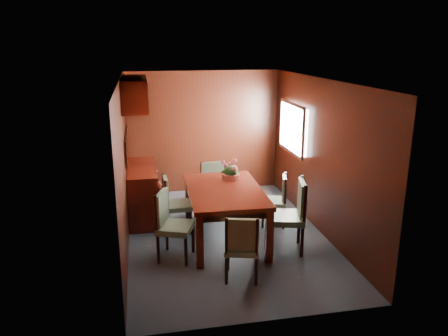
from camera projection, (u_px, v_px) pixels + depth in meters
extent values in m
plane|color=#36414A|center=(226.00, 235.00, 6.87)|extent=(4.50, 4.50, 0.00)
cube|color=black|center=(124.00, 167.00, 6.26)|extent=(0.02, 4.50, 2.40)
cube|color=black|center=(320.00, 156.00, 6.82)|extent=(0.02, 4.50, 2.40)
cube|color=black|center=(204.00, 132.00, 8.66)|extent=(3.00, 0.02, 2.40)
cube|color=black|center=(270.00, 219.00, 4.42)|extent=(3.00, 0.02, 2.40)
cube|color=black|center=(226.00, 80.00, 6.20)|extent=(3.00, 4.50, 0.02)
cube|color=white|center=(295.00, 128.00, 7.78)|extent=(0.14, 1.10, 0.80)
cube|color=#B2B2B7|center=(291.00, 128.00, 7.77)|extent=(0.04, 1.20, 0.90)
cube|color=black|center=(127.00, 146.00, 7.18)|extent=(0.03, 1.36, 0.41)
cube|color=silver|center=(128.00, 146.00, 7.19)|extent=(0.01, 1.30, 0.35)
cube|color=#3A0D07|center=(134.00, 93.00, 6.98)|extent=(0.40, 1.40, 0.50)
cube|color=#3A0D07|center=(143.00, 192.00, 7.46)|extent=(0.48, 1.40, 0.90)
cube|color=#3A0D07|center=(200.00, 242.00, 5.77)|extent=(0.10, 0.10, 0.75)
cube|color=#3A0D07|center=(269.00, 236.00, 5.93)|extent=(0.10, 0.10, 0.75)
cube|color=#3A0D07|center=(188.00, 200.00, 7.29)|extent=(0.10, 0.10, 0.75)
cube|color=#3A0D07|center=(244.00, 197.00, 7.45)|extent=(0.10, 0.10, 0.75)
cube|color=black|center=(225.00, 196.00, 6.52)|extent=(1.00, 1.64, 0.11)
cube|color=#3A0D07|center=(225.00, 191.00, 6.50)|extent=(1.13, 1.77, 0.07)
cylinder|color=black|center=(167.00, 237.00, 6.31)|extent=(0.04, 0.04, 0.40)
cylinder|color=black|center=(158.00, 250.00, 5.93)|extent=(0.04, 0.04, 0.40)
cylinder|color=black|center=(193.00, 239.00, 6.25)|extent=(0.04, 0.04, 0.40)
cylinder|color=black|center=(186.00, 252.00, 5.86)|extent=(0.04, 0.04, 0.40)
cube|color=slate|center=(176.00, 227.00, 6.02)|extent=(0.59, 0.60, 0.08)
cylinder|color=black|center=(165.00, 203.00, 6.17)|extent=(0.04, 0.04, 0.53)
cylinder|color=black|center=(156.00, 214.00, 5.78)|extent=(0.04, 0.04, 0.53)
cube|color=slate|center=(162.00, 207.00, 5.97)|extent=(0.21, 0.42, 0.45)
cylinder|color=black|center=(165.00, 216.00, 7.13)|extent=(0.04, 0.04, 0.37)
cylinder|color=black|center=(168.00, 225.00, 6.78)|extent=(0.04, 0.04, 0.37)
cylinder|color=black|center=(187.00, 214.00, 7.20)|extent=(0.04, 0.04, 0.37)
cylinder|color=black|center=(190.00, 223.00, 6.85)|extent=(0.04, 0.04, 0.37)
cube|color=slate|center=(177.00, 206.00, 6.92)|extent=(0.43, 0.44, 0.08)
cylinder|color=black|center=(164.00, 188.00, 6.99)|extent=(0.04, 0.04, 0.49)
cylinder|color=black|center=(166.00, 196.00, 6.64)|extent=(0.04, 0.04, 0.49)
cube|color=slate|center=(166.00, 191.00, 6.81)|extent=(0.07, 0.40, 0.41)
cylinder|color=black|center=(302.00, 243.00, 6.11)|extent=(0.05, 0.05, 0.43)
cylinder|color=black|center=(299.00, 230.00, 6.53)|extent=(0.05, 0.05, 0.43)
cylinder|color=black|center=(272.00, 242.00, 6.13)|extent=(0.05, 0.05, 0.43)
cylinder|color=black|center=(271.00, 229.00, 6.56)|extent=(0.05, 0.05, 0.43)
cube|color=slate|center=(287.00, 218.00, 6.25)|extent=(0.60, 0.61, 0.09)
cylinder|color=black|center=(305.00, 205.00, 5.95)|extent=(0.05, 0.05, 0.57)
cylinder|color=black|center=(301.00, 194.00, 6.37)|extent=(0.05, 0.05, 0.57)
cube|color=slate|center=(302.00, 198.00, 6.16)|extent=(0.18, 0.46, 0.48)
cylinder|color=black|center=(284.00, 219.00, 7.04)|extent=(0.04, 0.04, 0.34)
cylinder|color=black|center=(283.00, 211.00, 7.38)|extent=(0.04, 0.04, 0.34)
cylinder|color=black|center=(263.00, 218.00, 7.08)|extent=(0.04, 0.04, 0.34)
cylinder|color=black|center=(263.00, 210.00, 7.41)|extent=(0.04, 0.04, 0.34)
cube|color=slate|center=(274.00, 202.00, 7.16)|extent=(0.49, 0.50, 0.07)
cylinder|color=black|center=(285.00, 193.00, 6.91)|extent=(0.04, 0.04, 0.46)
cylinder|color=black|center=(285.00, 186.00, 7.25)|extent=(0.04, 0.04, 0.46)
cube|color=slate|center=(284.00, 188.00, 7.08)|extent=(0.16, 0.37, 0.39)
cylinder|color=black|center=(226.00, 271.00, 5.42)|extent=(0.04, 0.04, 0.36)
cylinder|color=black|center=(256.00, 272.00, 5.40)|extent=(0.04, 0.04, 0.36)
cylinder|color=black|center=(228.00, 258.00, 5.76)|extent=(0.04, 0.04, 0.36)
cylinder|color=black|center=(256.00, 259.00, 5.74)|extent=(0.04, 0.04, 0.36)
cube|color=slate|center=(242.00, 248.00, 5.51)|extent=(0.52, 0.50, 0.07)
cylinder|color=black|center=(226.00, 236.00, 5.28)|extent=(0.04, 0.04, 0.48)
cylinder|color=black|center=(257.00, 237.00, 5.26)|extent=(0.04, 0.04, 0.48)
cube|color=slate|center=(242.00, 235.00, 5.28)|extent=(0.39, 0.15, 0.41)
cylinder|color=black|center=(223.00, 200.00, 7.82)|extent=(0.04, 0.04, 0.38)
cylinder|color=black|center=(202.00, 203.00, 7.69)|extent=(0.04, 0.04, 0.38)
cylinder|color=black|center=(230.00, 208.00, 7.48)|extent=(0.04, 0.04, 0.38)
cylinder|color=black|center=(208.00, 210.00, 7.36)|extent=(0.04, 0.04, 0.38)
cube|color=slate|center=(216.00, 192.00, 7.52)|extent=(0.50, 0.49, 0.08)
cylinder|color=black|center=(223.00, 174.00, 7.69)|extent=(0.04, 0.04, 0.51)
cylinder|color=black|center=(201.00, 176.00, 7.56)|extent=(0.04, 0.04, 0.51)
cube|color=slate|center=(212.00, 174.00, 7.60)|extent=(0.41, 0.12, 0.43)
cylinder|color=#BE4F3A|center=(231.00, 176.00, 6.94)|extent=(0.29, 0.29, 0.09)
sphere|color=#214A18|center=(231.00, 172.00, 6.92)|extent=(0.22, 0.22, 0.22)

